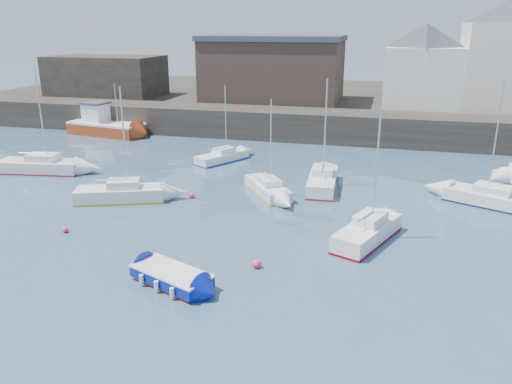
% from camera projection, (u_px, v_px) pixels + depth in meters
% --- Properties ---
extents(water, '(220.00, 220.00, 0.00)m').
position_uv_depth(water, '(184.00, 313.00, 21.05)').
color(water, '#2D4760').
rests_on(water, ground).
extents(quay_wall, '(90.00, 5.00, 3.00)m').
position_uv_depth(quay_wall, '(311.00, 125.00, 52.66)').
color(quay_wall, '#28231E').
rests_on(quay_wall, ground).
extents(land_strip, '(90.00, 32.00, 2.80)m').
position_uv_depth(land_strip, '(331.00, 102.00, 69.20)').
color(land_strip, '#28231E').
rests_on(land_strip, ground).
extents(bldg_east_d, '(11.14, 11.14, 8.95)m').
position_uv_depth(bldg_east_d, '(423.00, 66.00, 54.11)').
color(bldg_east_d, white).
rests_on(bldg_east_d, land_strip).
extents(warehouse, '(16.40, 10.40, 7.60)m').
position_uv_depth(warehouse, '(273.00, 68.00, 59.82)').
color(warehouse, '#3D2D26').
rests_on(warehouse, land_strip).
extents(bldg_west, '(14.00, 8.00, 5.00)m').
position_uv_depth(bldg_west, '(106.00, 76.00, 64.62)').
color(bldg_west, '#353028').
rests_on(bldg_west, land_strip).
extents(blue_dinghy, '(4.35, 3.10, 0.76)m').
position_uv_depth(blue_dinghy, '(171.00, 277.00, 23.20)').
color(blue_dinghy, '#9C3714').
rests_on(blue_dinghy, ground).
extents(fishing_boat, '(8.97, 4.60, 5.66)m').
position_uv_depth(fishing_boat, '(104.00, 125.00, 55.05)').
color(fishing_boat, '#9C3714').
rests_on(fishing_boat, ground).
extents(sailboat_a, '(6.27, 3.93, 7.78)m').
position_uv_depth(sailboat_a, '(121.00, 193.00, 34.27)').
color(sailboat_a, white).
rests_on(sailboat_a, ground).
extents(sailboat_b, '(4.43, 5.35, 6.85)m').
position_uv_depth(sailboat_b, '(268.00, 188.00, 35.79)').
color(sailboat_b, white).
rests_on(sailboat_b, ground).
extents(sailboat_c, '(3.79, 5.87, 7.39)m').
position_uv_depth(sailboat_c, '(368.00, 232.00, 27.88)').
color(sailboat_c, white).
rests_on(sailboat_c, ground).
extents(sailboat_d, '(6.86, 4.63, 8.39)m').
position_uv_depth(sailboat_d, '(496.00, 199.00, 33.28)').
color(sailboat_d, white).
rests_on(sailboat_d, ground).
extents(sailboat_e, '(6.98, 3.13, 8.67)m').
position_uv_depth(sailboat_e, '(41.00, 166.00, 40.95)').
color(sailboat_e, white).
rests_on(sailboat_e, ground).
extents(sailboat_f, '(2.31, 6.23, 7.96)m').
position_uv_depth(sailboat_f, '(322.00, 181.00, 37.08)').
color(sailboat_f, white).
rests_on(sailboat_f, ground).
extents(sailboat_h, '(4.02, 5.33, 6.68)m').
position_uv_depth(sailboat_h, '(222.00, 157.00, 44.31)').
color(sailboat_h, white).
rests_on(sailboat_h, ground).
extents(buoy_near, '(0.35, 0.35, 0.35)m').
position_uv_depth(buoy_near, '(66.00, 232.00, 29.22)').
color(buoy_near, '#FF3757').
rests_on(buoy_near, ground).
extents(buoy_mid, '(0.45, 0.45, 0.45)m').
position_uv_depth(buoy_mid, '(257.00, 268.00, 24.98)').
color(buoy_mid, '#FF3757').
rests_on(buoy_mid, ground).
extents(buoy_far, '(0.41, 0.41, 0.41)m').
position_uv_depth(buoy_far, '(192.00, 198.00, 35.05)').
color(buoy_far, '#FF3757').
rests_on(buoy_far, ground).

